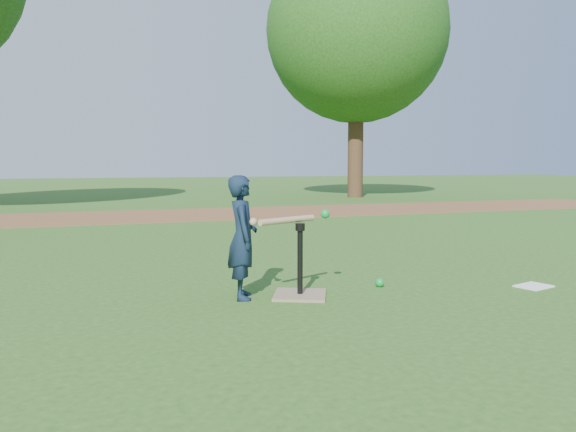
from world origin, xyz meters
name	(u,v)px	position (x,y,z in m)	size (l,w,h in m)	color
ground	(300,289)	(0.00, 0.00, 0.00)	(80.00, 80.00, 0.00)	#285116
dirt_strip	(176,215)	(0.00, 7.50, 0.01)	(24.00, 3.00, 0.01)	brown
child	(242,237)	(-0.57, -0.17, 0.51)	(0.37, 0.24, 1.02)	#101F32
wiffle_ball_ground	(380,283)	(0.70, -0.18, 0.04)	(0.08, 0.08, 0.08)	#0D9732
clipboard	(534,286)	(2.02, -0.64, 0.01)	(0.30, 0.23, 0.01)	white
batting_tee	(300,283)	(-0.10, -0.26, 0.11)	(0.57, 0.57, 0.61)	#8E765A
swing_action	(292,219)	(-0.17, -0.28, 0.66)	(0.73, 0.30, 0.11)	tan
tree_right	(357,32)	(6.50, 12.00, 5.29)	(5.80, 5.80, 8.21)	#382316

